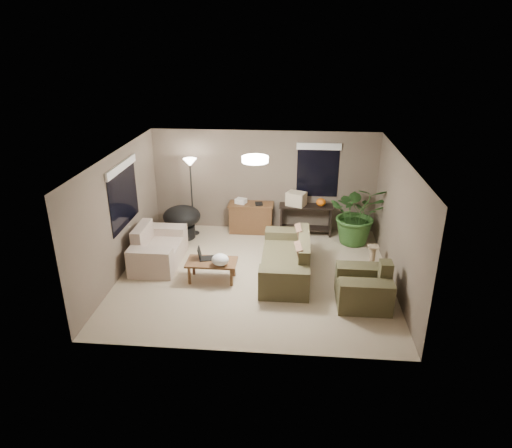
# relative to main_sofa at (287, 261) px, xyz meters

# --- Properties ---
(room_shell) EXTENTS (5.50, 5.50, 5.50)m
(room_shell) POSITION_rel_main_sofa_xyz_m (-0.66, -0.09, 0.96)
(room_shell) COLOR tan
(room_shell) RESTS_ON ground
(main_sofa) EXTENTS (0.95, 2.20, 0.85)m
(main_sofa) POSITION_rel_main_sofa_xyz_m (0.00, 0.00, 0.00)
(main_sofa) COLOR #4A452C
(main_sofa) RESTS_ON ground
(throw_pillows) EXTENTS (0.29, 1.37, 0.47)m
(throw_pillows) POSITION_rel_main_sofa_xyz_m (0.26, 0.00, 0.36)
(throw_pillows) COLOR #8C7251
(throw_pillows) RESTS_ON main_sofa
(loveseat) EXTENTS (0.90, 1.60, 0.85)m
(loveseat) POSITION_rel_main_sofa_xyz_m (-2.81, 0.28, 0.00)
(loveseat) COLOR beige
(loveseat) RESTS_ON ground
(armchair) EXTENTS (0.95, 1.00, 0.85)m
(armchair) POSITION_rel_main_sofa_xyz_m (1.42, -0.97, 0.00)
(armchair) COLOR #4D492E
(armchair) RESTS_ON ground
(coffee_table) EXTENTS (1.00, 0.55, 0.42)m
(coffee_table) POSITION_rel_main_sofa_xyz_m (-1.50, -0.38, 0.06)
(coffee_table) COLOR brown
(coffee_table) RESTS_ON ground
(laptop) EXTENTS (0.39, 0.31, 0.24)m
(laptop) POSITION_rel_main_sofa_xyz_m (-1.67, -0.28, 0.19)
(laptop) COLOR black
(laptop) RESTS_ON coffee_table
(plastic_bag) EXTENTS (0.36, 0.33, 0.24)m
(plastic_bag) POSITION_rel_main_sofa_xyz_m (-1.30, -0.53, 0.24)
(plastic_bag) COLOR white
(plastic_bag) RESTS_ON coffee_table
(desk) EXTENTS (1.10, 0.50, 0.75)m
(desk) POSITION_rel_main_sofa_xyz_m (-0.96, 2.13, 0.08)
(desk) COLOR brown
(desk) RESTS_ON ground
(desk_papers) EXTENTS (0.71, 0.31, 0.12)m
(desk_papers) POSITION_rel_main_sofa_xyz_m (-1.11, 2.12, 0.51)
(desk_papers) COLOR silver
(desk_papers) RESTS_ON desk
(console_table) EXTENTS (1.30, 0.40, 0.75)m
(console_table) POSITION_rel_main_sofa_xyz_m (0.40, 2.11, 0.14)
(console_table) COLOR black
(console_table) RESTS_ON ground
(pumpkin) EXTENTS (0.29, 0.29, 0.19)m
(pumpkin) POSITION_rel_main_sofa_xyz_m (0.75, 2.11, 0.55)
(pumpkin) COLOR orange
(pumpkin) RESTS_ON console_table
(cardboard_box) EXTENTS (0.53, 0.47, 0.33)m
(cardboard_box) POSITION_rel_main_sofa_xyz_m (0.15, 2.11, 0.62)
(cardboard_box) COLOR beige
(cardboard_box) RESTS_ON console_table
(papasan_chair) EXTENTS (1.00, 1.00, 0.80)m
(papasan_chair) POSITION_rel_main_sofa_xyz_m (-2.59, 1.64, 0.17)
(papasan_chair) COLOR black
(papasan_chair) RESTS_ON ground
(floor_lamp) EXTENTS (0.32, 0.32, 1.91)m
(floor_lamp) POSITION_rel_main_sofa_xyz_m (-2.37, 1.89, 1.30)
(floor_lamp) COLOR black
(floor_lamp) RESTS_ON ground
(ceiling_fixture) EXTENTS (0.50, 0.50, 0.10)m
(ceiling_fixture) POSITION_rel_main_sofa_xyz_m (-0.66, -0.09, 2.15)
(ceiling_fixture) COLOR white
(ceiling_fixture) RESTS_ON room_shell
(houseplant) EXTENTS (1.33, 1.48, 1.15)m
(houseplant) POSITION_rel_main_sofa_xyz_m (1.58, 1.70, 0.28)
(houseplant) COLOR #2D5923
(houseplant) RESTS_ON ground
(cat_scratching_post) EXTENTS (0.32, 0.32, 0.50)m
(cat_scratching_post) POSITION_rel_main_sofa_xyz_m (1.78, 0.45, -0.08)
(cat_scratching_post) COLOR tan
(cat_scratching_post) RESTS_ON ground
(window_left) EXTENTS (0.05, 1.56, 1.33)m
(window_left) POSITION_rel_main_sofa_xyz_m (-3.39, 0.21, 1.49)
(window_left) COLOR black
(window_left) RESTS_ON room_shell
(window_back) EXTENTS (1.06, 0.05, 1.33)m
(window_back) POSITION_rel_main_sofa_xyz_m (0.64, 2.39, 1.49)
(window_back) COLOR black
(window_back) RESTS_ON room_shell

